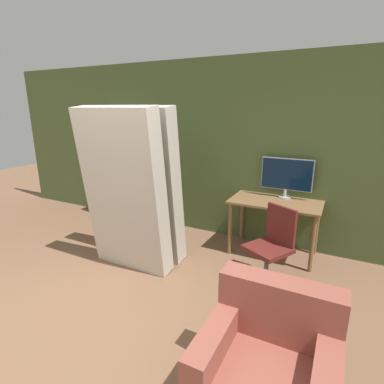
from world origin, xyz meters
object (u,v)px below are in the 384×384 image
mattress_far (142,186)px  office_chair (270,253)px  bookshelf (125,175)px  mattress_near (125,193)px  monitor (287,175)px  armchair (268,369)px

mattress_far → office_chair: bearing=5.9°
bookshelf → mattress_near: mattress_near is taller
monitor → mattress_near: size_ratio=0.34×
monitor → mattress_near: 2.18m
bookshelf → armchair: bookshelf is taller
mattress_near → mattress_far: same height
office_chair → bookshelf: bearing=162.1°
office_chair → mattress_far: mattress_far is taller
mattress_near → mattress_far: bearing=90.0°
monitor → mattress_far: bearing=-145.4°
monitor → office_chair: size_ratio=0.76×
bookshelf → mattress_far: mattress_far is taller
armchair → mattress_far: bearing=145.3°
office_chair → mattress_far: (-1.66, -0.17, 0.65)m
mattress_near → bookshelf: bearing=129.6°
bookshelf → mattress_near: bearing=-50.4°
monitor → armchair: (0.40, -2.51, -0.78)m
office_chair → bookshelf: bookshelf is taller
monitor → armchair: size_ratio=0.81×
armchair → monitor: bearing=99.0°
office_chair → mattress_near: 1.86m
monitor → bookshelf: 2.82m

